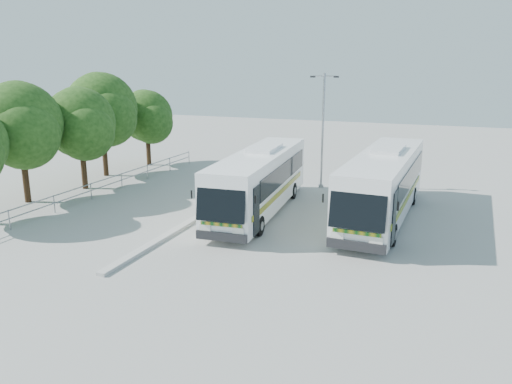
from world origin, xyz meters
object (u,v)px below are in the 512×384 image
at_px(tree_far_d, 102,109).
at_px(coach_main, 260,180).
at_px(lamppost, 323,126).
at_px(tree_far_c, 81,123).
at_px(tree_far_e, 147,116).
at_px(coach_adjacent, 383,184).
at_px(tree_far_b, 20,124).

height_order(tree_far_d, coach_main, tree_far_d).
distance_m(tree_far_d, lamppost, 15.48).
bearing_deg(tree_far_d, tree_far_c, -72.17).
bearing_deg(coach_main, tree_far_d, 157.11).
xyz_separation_m(tree_far_e, coach_main, (12.89, -9.06, -2.09)).
relative_size(tree_far_e, coach_main, 0.50).
bearing_deg(coach_main, tree_far_c, 171.71).
bearing_deg(tree_far_d, coach_adjacent, -9.57).
bearing_deg(tree_far_d, tree_far_b, -87.77).
distance_m(tree_far_b, tree_far_e, 12.13).
bearing_deg(coach_adjacent, lamppost, 132.20).
bearing_deg(coach_main, lamppost, 71.20).
distance_m(tree_far_b, coach_main, 13.90).
height_order(tree_far_b, coach_main, tree_far_b).
bearing_deg(coach_adjacent, tree_far_e, 160.07).
xyz_separation_m(tree_far_c, coach_main, (12.38, -0.86, -2.46)).
bearing_deg(tree_far_b, lamppost, 33.05).
bearing_deg(tree_far_b, coach_adjacent, 12.17).
xyz_separation_m(coach_main, lamppost, (1.74, 6.73, 2.24)).
height_order(tree_far_d, lamppost, tree_far_d).
distance_m(tree_far_b, lamppost, 17.92).
height_order(tree_far_c, coach_main, tree_far_c).
xyz_separation_m(tree_far_d, tree_far_e, (0.68, 4.50, -0.93)).
distance_m(tree_far_c, coach_main, 12.66).
xyz_separation_m(tree_far_c, tree_far_d, (-1.19, 3.70, 0.56)).
relative_size(tree_far_d, lamppost, 1.00).
height_order(tree_far_b, lamppost, lamppost).
relative_size(tree_far_d, tree_far_e, 1.24).
relative_size(tree_far_c, tree_far_e, 1.10).
bearing_deg(coach_main, tree_far_b, -171.43).
bearing_deg(lamppost, tree_far_b, -152.38).
bearing_deg(tree_far_c, tree_far_d, 107.83).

